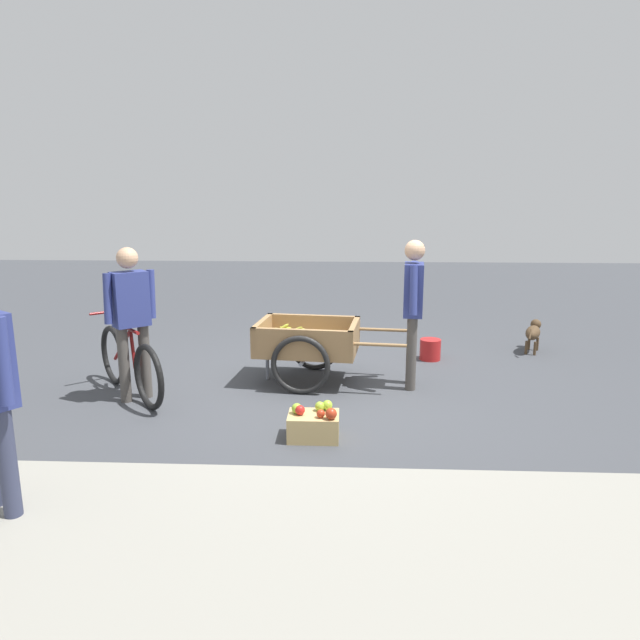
# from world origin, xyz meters

# --- Properties ---
(ground_plane) EXTENTS (24.00, 24.00, 0.00)m
(ground_plane) POSITION_xyz_m (0.00, 0.00, 0.00)
(ground_plane) COLOR #3D3F44
(curb_strip) EXTENTS (12.00, 2.40, 0.12)m
(curb_strip) POSITION_xyz_m (0.00, 3.25, 0.06)
(curb_strip) COLOR gray
(curb_strip) RESTS_ON ground
(fruit_cart) EXTENTS (1.72, 1.01, 0.69)m
(fruit_cart) POSITION_xyz_m (0.24, -0.28, 0.43)
(fruit_cart) COLOR #937047
(fruit_cart) RESTS_ON ground
(vendor_person) EXTENTS (0.24, 0.60, 1.61)m
(vendor_person) POSITION_xyz_m (-0.90, -0.16, 0.96)
(vendor_person) COLOR #4C4742
(vendor_person) RESTS_ON ground
(bicycle) EXTENTS (1.14, 1.29, 0.85)m
(bicycle) POSITION_xyz_m (2.07, 0.27, 0.35)
(bicycle) COLOR black
(bicycle) RESTS_ON ground
(cyclist_person) EXTENTS (0.41, 0.41, 1.57)m
(cyclist_person) POSITION_xyz_m (1.97, 0.38, 0.94)
(cyclist_person) COLOR #4C4742
(cyclist_person) RESTS_ON ground
(dog) EXTENTS (0.35, 0.63, 0.40)m
(dog) POSITION_xyz_m (-2.69, -1.67, 0.27)
(dog) COLOR #4C3823
(dog) RESTS_ON ground
(plastic_bucket) EXTENTS (0.27, 0.27, 0.27)m
(plastic_bucket) POSITION_xyz_m (-1.27, -1.22, 0.13)
(plastic_bucket) COLOR #B21E1E
(plastic_bucket) RESTS_ON ground
(apple_crate) EXTENTS (0.44, 0.32, 0.32)m
(apple_crate) POSITION_xyz_m (0.09, 1.27, 0.13)
(apple_crate) COLOR tan
(apple_crate) RESTS_ON ground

